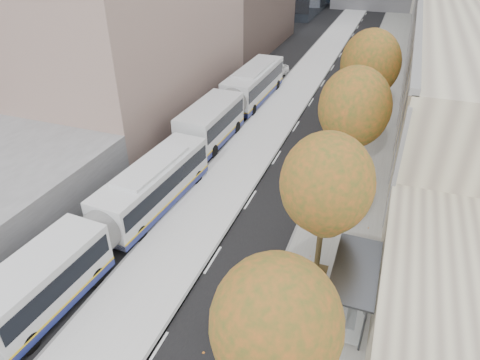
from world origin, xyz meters
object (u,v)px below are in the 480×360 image
at_px(bus_shelter, 359,277).
at_px(bus_near, 115,219).
at_px(bus_far, 238,98).
at_px(cyclist, 225,318).
at_px(distant_car, 276,71).

relative_size(bus_shelter, bus_near, 0.26).
bearing_deg(bus_far, bus_shelter, -55.38).
height_order(bus_shelter, cyclist, bus_shelter).
relative_size(cyclist, distant_car, 0.57).
bearing_deg(cyclist, distant_car, 105.27).
distance_m(bus_near, cyclist, 8.61).
distance_m(bus_shelter, distant_car, 34.05).
height_order(bus_shelter, distant_car, bus_shelter).
height_order(bus_near, bus_far, bus_far).
xyz_separation_m(bus_near, distant_car, (0.05, 30.87, -0.88)).
distance_m(bus_near, distant_car, 30.89).
xyz_separation_m(bus_shelter, bus_far, (-12.84, 19.40, -0.48)).
bearing_deg(distant_car, bus_near, -75.29).
xyz_separation_m(bus_far, distant_car, (0.05, 12.12, -1.05)).
distance_m(bus_shelter, cyclist, 5.97).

